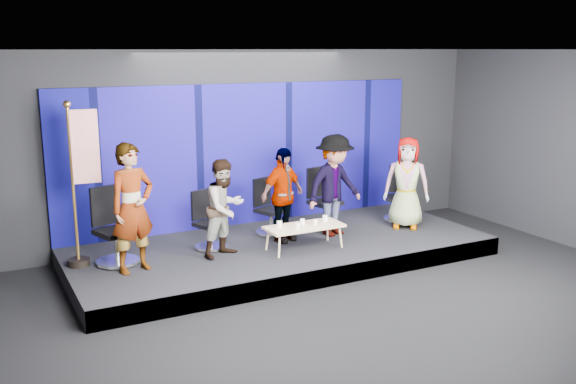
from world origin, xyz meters
The scene contains 21 objects.
ground centered at (0.00, 0.00, 0.00)m, with size 10.00×10.00×0.00m, color black.
room_walls centered at (0.00, 0.00, 2.43)m, with size 10.02×8.02×3.51m.
riser centered at (0.00, 2.50, 0.15)m, with size 7.00×3.00×0.30m, color black.
backdrop centered at (0.00, 3.95, 1.60)m, with size 7.00×0.08×2.60m, color #070858.
chair_a centered at (-2.73, 2.71, 0.69)m, with size 0.84×0.84×1.18m.
panelist_a centered at (-2.54, 2.24, 1.26)m, with size 0.70×0.46×1.91m, color black.
chair_b centered at (-1.19, 2.78, 0.62)m, with size 0.70×0.70×0.96m.
panelist_b centered at (-1.08, 2.29, 1.08)m, with size 0.75×0.59×1.55m, color black.
chair_c centered at (0.06, 3.08, 0.63)m, with size 0.71×0.71×0.99m.
panelist_c centered at (0.08, 2.58, 1.10)m, with size 0.94×0.39×1.61m, color black.
chair_d centered at (1.13, 3.00, 0.66)m, with size 0.73×0.73×1.10m.
panelist_d centered at (1.05, 2.50, 1.19)m, with size 1.15×0.66×1.78m, color black.
chair_e centered at (2.68, 2.77, 0.64)m, with size 0.81×0.81×1.03m.
panelist_e centered at (2.47, 2.31, 1.13)m, with size 0.81×0.53×1.67m, color black.
coffee_table centered at (0.19, 2.01, 0.67)m, with size 1.29×0.55×0.40m.
mug_a centered at (-0.22, 2.10, 0.75)m, with size 0.09×0.09×0.10m, color white.
mug_b centered at (0.01, 1.90, 0.74)m, with size 0.08×0.08×0.09m, color white.
mug_c centered at (0.19, 2.09, 0.74)m, with size 0.08×0.08×0.09m, color white.
mug_d centered at (0.38, 1.99, 0.74)m, with size 0.07×0.07×0.08m, color white.
mug_e centered at (0.63, 2.09, 0.75)m, with size 0.08×0.08×0.10m, color white.
flag_stand centered at (-3.13, 2.84, 1.62)m, with size 0.57×0.33×2.49m.
Camera 1 is at (-4.69, -6.81, 3.52)m, focal length 40.00 mm.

